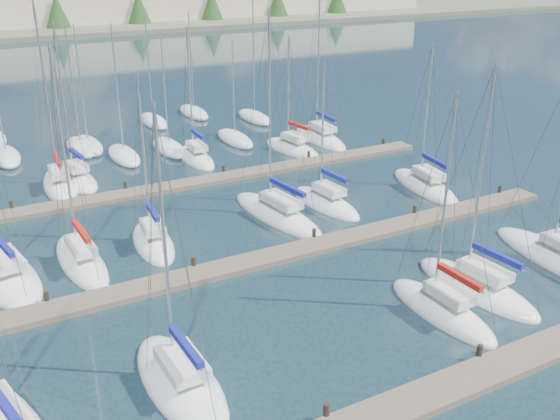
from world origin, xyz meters
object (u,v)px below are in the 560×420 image
sailboat_i (82,261)px  sailboat_p (196,158)px  sailboat_n (60,184)px  sailboat_q (292,149)px  sailboat_l (326,203)px  sailboat_d (442,310)px  sailboat_m (425,186)px  sailboat_c (180,381)px  sailboat_j (153,242)px  sailboat_e (476,287)px  sailboat_o (76,179)px  sailboat_k (277,214)px  sailboat_h (4,276)px  sailboat_r (320,138)px

sailboat_i → sailboat_p: 19.80m
sailboat_n → sailboat_q: bearing=3.5°
sailboat_l → sailboat_d: 15.10m
sailboat_m → sailboat_c: size_ratio=0.91×
sailboat_m → sailboat_p: 19.64m
sailboat_p → sailboat_d: bearing=-84.4°
sailboat_q → sailboat_c: 33.36m
sailboat_q → sailboat_j: sailboat_j is taller
sailboat_e → sailboat_l: (-0.67, 14.01, -0.00)m
sailboat_j → sailboat_e: sailboat_e is taller
sailboat_i → sailboat_c: 13.12m
sailboat_i → sailboat_p: sailboat_i is taller
sailboat_i → sailboat_j: 4.48m
sailboat_o → sailboat_k: bearing=-59.3°
sailboat_q → sailboat_e: size_ratio=0.85×
sailboat_k → sailboat_n: bearing=125.5°
sailboat_o → sailboat_c: 27.45m
sailboat_e → sailboat_i: bearing=139.1°
sailboat_m → sailboat_k: (-12.51, 0.60, 0.01)m
sailboat_h → sailboat_p: 22.60m
sailboat_i → sailboat_o: size_ratio=1.02×
sailboat_r → sailboat_d: sailboat_r is taller
sailboat_c → sailboat_j: size_ratio=1.13×
sailboat_o → sailboat_h: (-6.85, -14.14, -0.02)m
sailboat_h → sailboat_j: sailboat_h is taller
sailboat_j → sailboat_p: sailboat_p is taller
sailboat_c → sailboat_n: 26.80m
sailboat_o → sailboat_j: bearing=-89.7°
sailboat_o → sailboat_l: sailboat_o is taller
sailboat_p → sailboat_d: 29.08m
sailboat_o → sailboat_l: bearing=-49.8°
sailboat_o → sailboat_j: 13.99m
sailboat_m → sailboat_q: bearing=116.1°
sailboat_m → sailboat_c: sailboat_c is taller
sailboat_h → sailboat_r: sailboat_r is taller
sailboat_j → sailboat_l: 12.83m
sailboat_q → sailboat_c: bearing=-134.6°
sailboat_o → sailboat_n: sailboat_n is taller
sailboat_i → sailboat_h: (-4.16, 0.21, -0.02)m
sailboat_q → sailboat_h: bearing=-160.0°
sailboat_o → sailboat_e: bearing=-68.0°
sailboat_i → sailboat_k: (13.26, 0.68, -0.01)m
sailboat_l → sailboat_d: sailboat_d is taller
sailboat_o → sailboat_j: sailboat_o is taller
sailboat_m → sailboat_e: (-7.83, -13.26, 0.01)m
sailboat_c → sailboat_k: (11.99, 13.74, 0.01)m
sailboat_n → sailboat_p: (11.61, 1.22, -0.01)m
sailboat_l → sailboat_p: size_ratio=0.93×
sailboat_m → sailboat_q: size_ratio=1.06×
sailboat_n → sailboat_d: 30.85m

